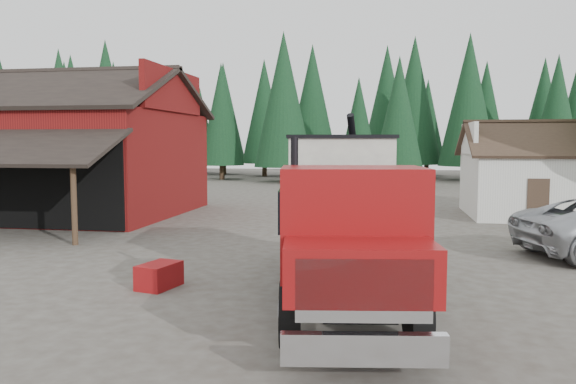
# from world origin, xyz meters

# --- Properties ---
(ground) EXTENTS (120.00, 120.00, 0.00)m
(ground) POSITION_xyz_m (0.00, 0.00, 0.00)
(ground) COLOR #443D35
(ground) RESTS_ON ground
(red_barn) EXTENTS (12.80, 13.63, 7.18)m
(red_barn) POSITION_xyz_m (-11.00, 9.90, 2.69)
(red_barn) COLOR maroon
(red_barn) RESTS_ON ground
(farmhouse) EXTENTS (8.60, 6.42, 4.65)m
(farmhouse) POSITION_xyz_m (13.00, 13.00, 1.67)
(farmhouse) COLOR silver
(farmhouse) RESTS_ON ground
(conifer_backdrop) EXTENTS (76.00, 16.00, 16.00)m
(conifer_backdrop) POSITION_xyz_m (0.00, 42.00, 0.00)
(conifer_backdrop) COLOR black
(conifer_backdrop) RESTS_ON ground
(near_pine_a) EXTENTS (4.40, 4.40, 11.40)m
(near_pine_a) POSITION_xyz_m (-22.00, 28.00, 6.39)
(near_pine_a) COLOR #382619
(near_pine_a) RESTS_ON ground
(near_pine_b) EXTENTS (3.96, 3.96, 10.40)m
(near_pine_b) POSITION_xyz_m (6.00, 30.00, 5.89)
(near_pine_b) COLOR #382619
(near_pine_b) RESTS_ON ground
(near_pine_d) EXTENTS (5.28, 5.28, 13.40)m
(near_pine_d) POSITION_xyz_m (-4.00, 34.00, 7.39)
(near_pine_d) COLOR #382619
(near_pine_d) RESTS_ON ground
(feed_truck) EXTENTS (3.88, 9.80, 4.30)m
(feed_truck) POSITION_xyz_m (4.00, -2.97, 2.01)
(feed_truck) COLOR black
(feed_truck) RESTS_ON ground
(equip_box) EXTENTS (0.94, 1.23, 0.60)m
(equip_box) POSITION_xyz_m (-0.45, -2.86, 0.30)
(equip_box) COLOR maroon
(equip_box) RESTS_ON ground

